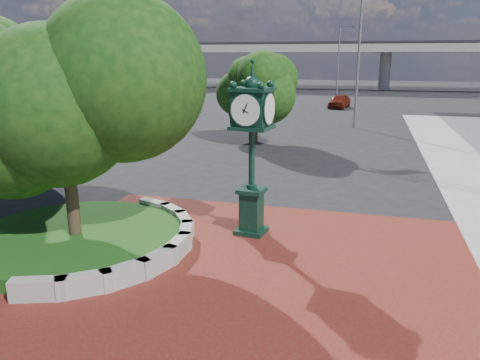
% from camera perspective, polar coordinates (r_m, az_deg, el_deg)
% --- Properties ---
extents(ground, '(200.00, 200.00, 0.00)m').
position_cam_1_polar(ground, '(12.57, 0.20, -10.33)').
color(ground, black).
rests_on(ground, ground).
extents(plaza, '(12.00, 12.00, 0.04)m').
position_cam_1_polar(plaza, '(11.70, -1.12, -12.25)').
color(plaza, maroon).
rests_on(plaza, ground).
extents(planter_wall, '(2.96, 6.77, 0.54)m').
position_cam_1_polar(planter_wall, '(13.36, -11.18, -7.77)').
color(planter_wall, '#9E9B93').
rests_on(planter_wall, ground).
extents(grass_bed, '(6.10, 6.10, 0.40)m').
position_cam_1_polar(grass_bed, '(14.51, -19.37, -6.80)').
color(grass_bed, '#184012').
rests_on(grass_bed, ground).
extents(overpass, '(90.00, 12.00, 7.50)m').
position_cam_1_polar(overpass, '(81.04, 13.63, 15.34)').
color(overpass, '#9E9B93').
rests_on(overpass, ground).
extents(tree_planter, '(5.20, 5.20, 6.33)m').
position_cam_1_polar(tree_planter, '(13.66, -20.64, 7.10)').
color(tree_planter, '#38281C').
rests_on(tree_planter, ground).
extents(tree_street, '(4.40, 4.40, 5.45)m').
position_cam_1_polar(tree_street, '(29.88, 1.88, 10.83)').
color(tree_street, '#38281C').
rests_on(tree_street, ground).
extents(post_clock, '(1.19, 1.19, 5.19)m').
position_cam_1_polar(post_clock, '(13.87, 1.46, 4.50)').
color(post_clock, black).
rests_on(post_clock, ground).
extents(parked_car, '(2.39, 4.51, 1.46)m').
position_cam_1_polar(parked_car, '(51.24, 12.05, 9.40)').
color(parked_car, '#5D190D').
rests_on(parked_car, ground).
extents(street_lamp_near, '(2.28, 0.77, 10.31)m').
position_cam_1_polar(street_lamp_near, '(36.90, 14.72, 15.50)').
color(street_lamp_near, slate).
rests_on(street_lamp_near, ground).
extents(street_lamp_far, '(1.86, 0.66, 8.46)m').
position_cam_1_polar(street_lamp_far, '(54.25, 12.11, 14.16)').
color(street_lamp_far, slate).
rests_on(street_lamp_far, ground).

